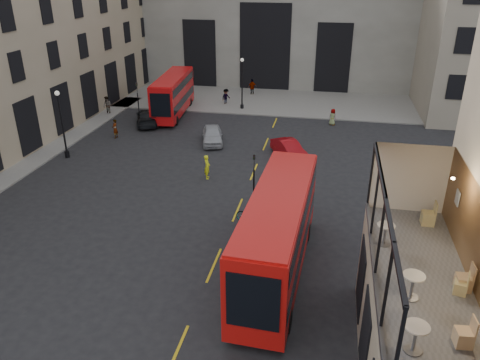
% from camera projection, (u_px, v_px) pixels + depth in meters
% --- Properties ---
extents(ground, '(140.00, 140.00, 0.00)m').
position_uv_depth(ground, '(226.00, 360.00, 18.02)').
color(ground, black).
rests_on(ground, ground).
extents(host_frontage, '(3.00, 11.00, 4.50)m').
position_uv_depth(host_frontage, '(411.00, 339.00, 15.93)').
color(host_frontage, tan).
rests_on(host_frontage, ground).
extents(cafe_floor, '(3.00, 10.00, 0.10)m').
position_uv_depth(cafe_floor, '(422.00, 284.00, 14.97)').
color(cafe_floor, slate).
rests_on(cafe_floor, host_frontage).
extents(gateway, '(35.00, 10.60, 18.00)m').
position_uv_depth(gateway, '(272.00, 5.00, 57.75)').
color(gateway, '#9E9C93').
rests_on(gateway, ground).
extents(pavement_far, '(40.00, 12.00, 0.12)m').
position_uv_depth(pavement_far, '(249.00, 99.00, 52.92)').
color(pavement_far, slate).
rests_on(pavement_far, ground).
extents(traffic_light_near, '(0.16, 0.20, 3.80)m').
position_uv_depth(traffic_light_near, '(254.00, 176.00, 27.88)').
color(traffic_light_near, black).
rests_on(traffic_light_near, ground).
extents(traffic_light_far, '(0.16, 0.20, 3.80)m').
position_uv_depth(traffic_light_far, '(138.00, 97.00, 44.61)').
color(traffic_light_far, black).
rests_on(traffic_light_far, ground).
extents(street_lamp_a, '(0.36, 0.36, 5.33)m').
position_uv_depth(street_lamp_a, '(63.00, 128.00, 36.07)').
color(street_lamp_a, black).
rests_on(street_lamp_a, ground).
extents(street_lamp_b, '(0.36, 0.36, 5.33)m').
position_uv_depth(street_lamp_b, '(242.00, 87.00, 48.38)').
color(street_lamp_b, black).
rests_on(street_lamp_b, ground).
extents(bus_near, '(2.97, 11.02, 4.36)m').
position_uv_depth(bus_near, '(278.00, 231.00, 22.04)').
color(bus_near, red).
rests_on(bus_near, ground).
extents(bus_far, '(3.20, 10.08, 3.95)m').
position_uv_depth(bus_far, '(173.00, 93.00, 46.76)').
color(bus_far, red).
rests_on(bus_far, ground).
extents(car_a, '(2.69, 4.40, 1.40)m').
position_uv_depth(car_a, '(212.00, 135.00, 39.74)').
color(car_a, '#AAACB2').
rests_on(car_a, ground).
extents(car_b, '(3.42, 4.13, 1.33)m').
position_uv_depth(car_b, '(289.00, 149.00, 36.85)').
color(car_b, '#9A090F').
rests_on(car_b, ground).
extents(car_c, '(3.67, 5.23, 1.41)m').
position_uv_depth(car_c, '(147.00, 117.00, 44.47)').
color(car_c, black).
rests_on(car_c, ground).
extents(bicycle, '(1.83, 0.69, 0.95)m').
position_uv_depth(bicycle, '(251.00, 214.00, 27.57)').
color(bicycle, gray).
rests_on(bicycle, ground).
extents(cyclist, '(0.55, 0.71, 1.75)m').
position_uv_depth(cyclist, '(207.00, 167.00, 33.04)').
color(cyclist, '#EDF319').
rests_on(cyclist, ground).
extents(pedestrian_a, '(1.11, 1.00, 1.86)m').
position_uv_depth(pedestrian_a, '(107.00, 106.00, 47.21)').
color(pedestrian_a, gray).
rests_on(pedestrian_a, ground).
extents(pedestrian_b, '(1.12, 1.29, 1.73)m').
position_uv_depth(pedestrian_b, '(226.00, 97.00, 50.67)').
color(pedestrian_b, gray).
rests_on(pedestrian_b, ground).
extents(pedestrian_c, '(1.16, 1.03, 1.89)m').
position_uv_depth(pedestrian_c, '(252.00, 87.00, 54.32)').
color(pedestrian_c, gray).
rests_on(pedestrian_c, ground).
extents(pedestrian_d, '(0.91, 0.85, 1.56)m').
position_uv_depth(pedestrian_d, '(333.00, 117.00, 44.24)').
color(pedestrian_d, gray).
rests_on(pedestrian_d, ground).
extents(pedestrian_e, '(0.45, 0.65, 1.68)m').
position_uv_depth(pedestrian_e, '(115.00, 129.00, 40.87)').
color(pedestrian_e, gray).
rests_on(pedestrian_e, ground).
extents(cafe_table_near, '(0.67, 0.67, 0.83)m').
position_uv_depth(cafe_table_near, '(416.00, 334.00, 12.09)').
color(cafe_table_near, silver).
rests_on(cafe_table_near, cafe_floor).
extents(cafe_table_mid, '(0.67, 0.67, 0.83)m').
position_uv_depth(cafe_table_mid, '(413.00, 283.00, 14.06)').
color(cafe_table_mid, white).
rests_on(cafe_table_mid, cafe_floor).
extents(cafe_table_far, '(0.64, 0.64, 0.81)m').
position_uv_depth(cafe_table_far, '(385.00, 231.00, 16.80)').
color(cafe_table_far, beige).
rests_on(cafe_table_far, cafe_floor).
extents(cafe_chair_a, '(0.47, 0.47, 0.88)m').
position_uv_depth(cafe_chair_a, '(464.00, 337.00, 12.40)').
color(cafe_chair_a, '#D8AD7C').
rests_on(cafe_chair_a, cafe_floor).
extents(cafe_chair_b, '(0.45, 0.45, 0.77)m').
position_uv_depth(cafe_chair_b, '(461.00, 287.00, 14.38)').
color(cafe_chair_b, tan).
rests_on(cafe_chair_b, cafe_floor).
extents(cafe_chair_c, '(0.48, 0.48, 0.92)m').
position_uv_depth(cafe_chair_c, '(464.00, 282.00, 14.54)').
color(cafe_chair_c, tan).
rests_on(cafe_chair_c, cafe_floor).
extents(cafe_chair_d, '(0.48, 0.48, 0.97)m').
position_uv_depth(cafe_chair_d, '(428.00, 217.00, 18.22)').
color(cafe_chair_d, tan).
rests_on(cafe_chair_d, cafe_floor).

